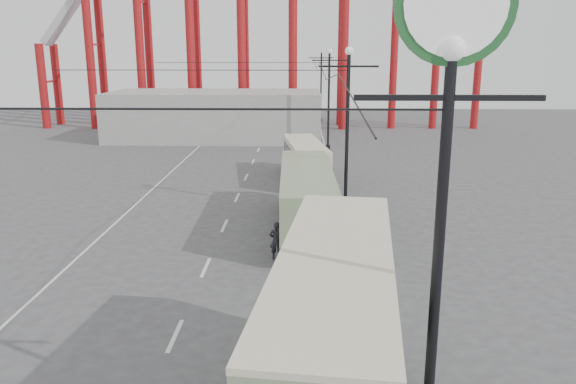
{
  "coord_description": "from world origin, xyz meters",
  "views": [
    {
      "loc": [
        3.12,
        -12.61,
        9.05
      ],
      "look_at": [
        2.52,
        11.55,
        3.0
      ],
      "focal_mm": 35.0,
      "sensor_mm": 36.0,
      "label": 1
    }
  ],
  "objects_px": {
    "single_decker_green": "(307,197)",
    "pedestrian": "(276,241)",
    "double_decker_bus": "(334,347)",
    "single_decker_cream": "(305,159)",
    "lamp_post_near": "(447,124)"
  },
  "relations": [
    {
      "from": "pedestrian",
      "to": "lamp_post_near",
      "type": "bearing_deg",
      "value": 99.96
    },
    {
      "from": "double_decker_bus",
      "to": "single_decker_green",
      "type": "relative_size",
      "value": 0.83
    },
    {
      "from": "single_decker_green",
      "to": "pedestrian",
      "type": "relative_size",
      "value": 6.64
    },
    {
      "from": "single_decker_green",
      "to": "pedestrian",
      "type": "distance_m",
      "value": 4.49
    },
    {
      "from": "lamp_post_near",
      "to": "single_decker_cream",
      "type": "height_order",
      "value": "lamp_post_near"
    },
    {
      "from": "double_decker_bus",
      "to": "single_decker_green",
      "type": "distance_m",
      "value": 16.88
    },
    {
      "from": "single_decker_green",
      "to": "single_decker_cream",
      "type": "xyz_separation_m",
      "value": [
        0.0,
        11.78,
        -0.26
      ]
    },
    {
      "from": "lamp_post_near",
      "to": "single_decker_green",
      "type": "xyz_separation_m",
      "value": [
        -2.21,
        18.3,
        -6.04
      ]
    },
    {
      "from": "double_decker_bus",
      "to": "pedestrian",
      "type": "distance_m",
      "value": 12.96
    },
    {
      "from": "lamp_post_near",
      "to": "single_decker_green",
      "type": "distance_m",
      "value": 19.4
    },
    {
      "from": "lamp_post_near",
      "to": "pedestrian",
      "type": "height_order",
      "value": "lamp_post_near"
    },
    {
      "from": "double_decker_bus",
      "to": "lamp_post_near",
      "type": "bearing_deg",
      "value": -33.0
    },
    {
      "from": "lamp_post_near",
      "to": "single_decker_cream",
      "type": "bearing_deg",
      "value": 94.2
    },
    {
      "from": "lamp_post_near",
      "to": "single_decker_green",
      "type": "relative_size",
      "value": 0.94
    },
    {
      "from": "single_decker_green",
      "to": "pedestrian",
      "type": "xyz_separation_m",
      "value": [
        -1.37,
        -4.17,
        -0.96
      ]
    }
  ]
}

